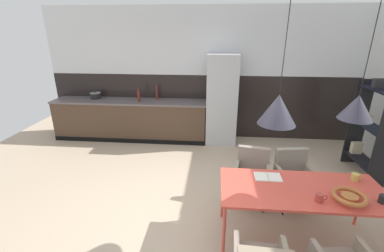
% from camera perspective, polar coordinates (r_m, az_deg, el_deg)
% --- Properties ---
extents(ground_plane, '(9.24, 9.24, 0.00)m').
position_cam_1_polar(ground_plane, '(3.80, -0.03, -19.18)').
color(ground_plane, tan).
extents(back_wall_splashback_dark, '(7.10, 0.12, 1.46)m').
position_cam_1_polar(back_wall_splashback_dark, '(6.18, 2.50, 4.44)').
color(back_wall_splashback_dark, black).
rests_on(back_wall_splashback_dark, ground).
extents(back_wall_panel_upper, '(7.10, 0.12, 1.46)m').
position_cam_1_polar(back_wall_panel_upper, '(5.94, 2.73, 18.11)').
color(back_wall_panel_upper, silver).
rests_on(back_wall_panel_upper, back_wall_splashback_dark).
extents(kitchen_counter, '(3.50, 0.63, 0.92)m').
position_cam_1_polar(kitchen_counter, '(6.22, -13.25, 1.39)').
color(kitchen_counter, '#473325').
rests_on(kitchen_counter, ground).
extents(refrigerator_column, '(0.66, 0.60, 1.96)m').
position_cam_1_polar(refrigerator_column, '(5.76, 6.53, 5.72)').
color(refrigerator_column, '#ADAFB2').
rests_on(refrigerator_column, ground).
extents(dining_table, '(1.82, 0.80, 0.74)m').
position_cam_1_polar(dining_table, '(3.28, 22.93, -13.16)').
color(dining_table, '#D5493A').
rests_on(dining_table, ground).
extents(armchair_head_of_table, '(0.55, 0.54, 0.82)m').
position_cam_1_polar(armchair_head_of_table, '(4.04, 21.32, -9.21)').
color(armchair_head_of_table, gray).
rests_on(armchair_head_of_table, ground).
extents(armchair_far_side, '(0.56, 0.55, 0.81)m').
position_cam_1_polar(armchair_far_side, '(3.94, 13.08, -9.11)').
color(armchair_far_side, gray).
rests_on(armchair_far_side, ground).
extents(fruit_bowl, '(0.35, 0.35, 0.09)m').
position_cam_1_polar(fruit_bowl, '(3.23, 31.25, -13.14)').
color(fruit_bowl, '#B2662D').
rests_on(fruit_bowl, dining_table).
extents(open_book, '(0.32, 0.21, 0.02)m').
position_cam_1_polar(open_book, '(3.33, 16.27, -10.65)').
color(open_book, white).
rests_on(open_book, dining_table).
extents(mug_white_ceramic, '(0.13, 0.08, 0.09)m').
position_cam_1_polar(mug_white_ceramic, '(3.68, 32.18, -9.44)').
color(mug_white_ceramic, gold).
rests_on(mug_white_ceramic, dining_table).
extents(mug_dark_espresso, '(0.12, 0.08, 0.09)m').
position_cam_1_polar(mug_dark_espresso, '(3.40, 36.36, -12.77)').
color(mug_dark_espresso, black).
rests_on(mug_dark_espresso, dining_table).
extents(mug_short_terracotta, '(0.12, 0.08, 0.09)m').
position_cam_1_polar(mug_short_terracotta, '(3.08, 26.18, -13.93)').
color(mug_short_terracotta, '#B23D33').
rests_on(mug_short_terracotta, dining_table).
extents(cooking_pot, '(0.25, 0.25, 0.16)m').
position_cam_1_polar(cooking_pot, '(6.48, -20.35, 6.28)').
color(cooking_pot, black).
rests_on(cooking_pot, kitchen_counter).
extents(bottle_vinegar_dark, '(0.06, 0.06, 0.31)m').
position_cam_1_polar(bottle_vinegar_dark, '(5.91, -11.61, 6.46)').
color(bottle_vinegar_dark, maroon).
rests_on(bottle_vinegar_dark, kitchen_counter).
extents(bottle_wine_green, '(0.06, 0.06, 0.33)m').
position_cam_1_polar(bottle_wine_green, '(6.02, -7.73, 6.99)').
color(bottle_wine_green, maroon).
rests_on(bottle_wine_green, kitchen_counter).
extents(open_shelf_unit, '(0.30, 0.90, 1.68)m').
position_cam_1_polar(open_shelf_unit, '(5.35, 34.42, -0.41)').
color(open_shelf_unit, black).
rests_on(open_shelf_unit, ground).
extents(pendant_lamp_over_table_near, '(0.39, 0.39, 1.38)m').
position_cam_1_polar(pendant_lamp_over_table_near, '(2.82, 18.27, 3.46)').
color(pendant_lamp_over_table_near, black).
extents(pendant_lamp_over_table_far, '(0.32, 0.32, 1.28)m').
position_cam_1_polar(pendant_lamp_over_table_far, '(3.00, 32.42, 3.49)').
color(pendant_lamp_over_table_far, black).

